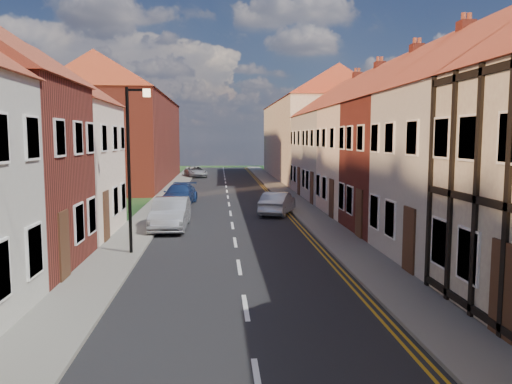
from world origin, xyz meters
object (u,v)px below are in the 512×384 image
lamppost (131,160)px  car_mid (171,214)px  car_far (179,195)px  car_distant (196,172)px  car_mid_b (278,203)px

lamppost → car_mid: lamppost is taller
lamppost → car_far: lamppost is taller
lamppost → car_distant: bearing=89.1°
car_mid → car_mid_b: size_ratio=1.15×
car_distant → car_mid_b: 28.26m
car_mid_b → car_far: bearing=-18.5°
car_mid → car_distant: 31.83m
lamppost → car_far: (0.61, 14.00, -2.87)m
lamppost → car_far: 14.30m
car_far → car_distant: (0.00, 23.17, -0.06)m
car_distant → car_mid_b: size_ratio=1.12×
lamppost → car_distant: lamppost is taller
car_mid → car_far: (-0.25, 8.66, -0.08)m
lamppost → car_mid: (0.87, 5.34, -2.79)m
lamppost → car_mid: 6.09m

